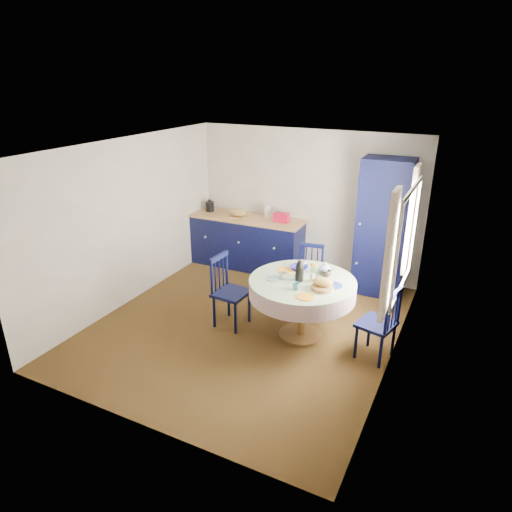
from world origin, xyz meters
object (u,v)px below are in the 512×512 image
at_px(chair_left, 229,291).
at_px(cobalt_bowl, 299,268).
at_px(pantry_cabinet, 382,228).
at_px(mug_c, 326,274).
at_px(chair_right, 380,323).
at_px(mug_a, 284,276).
at_px(mug_d, 302,264).
at_px(chair_far, 309,274).
at_px(kitchen_counter, 246,241).
at_px(mug_b, 296,286).
at_px(dining_table, 303,289).

relative_size(chair_left, cobalt_bowl, 4.42).
xyz_separation_m(pantry_cabinet, mug_c, (-0.36, -1.64, -0.19)).
bearing_deg(chair_right, mug_a, -74.94).
distance_m(chair_left, mug_d, 1.09).
height_order(chair_left, mug_d, chair_left).
relative_size(chair_left, chair_right, 1.06).
xyz_separation_m(chair_far, cobalt_bowl, (0.10, -0.72, 0.41)).
bearing_deg(kitchen_counter, mug_a, -52.57).
relative_size(pantry_cabinet, mug_b, 22.04).
relative_size(dining_table, chair_left, 1.35).
bearing_deg(mug_b, mug_d, 104.79).
height_order(mug_b, cobalt_bowl, mug_b).
xyz_separation_m(kitchen_counter, mug_d, (1.64, -1.45, 0.41)).
bearing_deg(mug_b, cobalt_bowl, 107.79).
height_order(mug_c, cobalt_bowl, mug_c).
height_order(chair_right, mug_c, chair_right).
height_order(mug_d, cobalt_bowl, mug_d).
xyz_separation_m(kitchen_counter, mug_a, (1.57, -1.93, 0.40)).
relative_size(chair_left, mug_c, 8.39).
bearing_deg(cobalt_bowl, chair_far, 98.00).
distance_m(dining_table, mug_d, 0.46).
bearing_deg(kitchen_counter, chair_left, -70.65).
bearing_deg(cobalt_bowl, kitchen_counter, 136.26).
relative_size(pantry_cabinet, dining_table, 1.56).
distance_m(chair_left, cobalt_bowl, 1.03).
bearing_deg(mug_a, cobalt_bowl, 78.86).
distance_m(kitchen_counter, cobalt_bowl, 2.30).
distance_m(chair_right, mug_b, 1.12).
distance_m(kitchen_counter, chair_far, 1.75).
height_order(dining_table, mug_a, dining_table).
height_order(pantry_cabinet, mug_b, pantry_cabinet).
bearing_deg(chair_left, cobalt_bowl, -61.63).
distance_m(kitchen_counter, pantry_cabinet, 2.48).
height_order(chair_right, mug_d, chair_right).
bearing_deg(mug_b, kitchen_counter, 130.36).
bearing_deg(mug_d, chair_left, -149.25).
bearing_deg(pantry_cabinet, cobalt_bowl, -117.51).
bearing_deg(cobalt_bowl, mug_a, -101.14).
relative_size(kitchen_counter, mug_b, 21.61).
bearing_deg(kitchen_counter, pantry_cabinet, -1.10).
bearing_deg(dining_table, cobalt_bowl, 120.56).
xyz_separation_m(dining_table, mug_d, (-0.16, 0.40, 0.18)).
bearing_deg(chair_far, mug_a, -97.52).
height_order(mug_c, mug_d, same).
bearing_deg(chair_far, chair_right, -47.80).
height_order(chair_left, chair_right, chair_left).
bearing_deg(mug_c, chair_left, -164.44).
bearing_deg(mug_b, mug_a, 139.72).
height_order(chair_far, mug_a, mug_a).
relative_size(dining_table, mug_c, 11.36).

